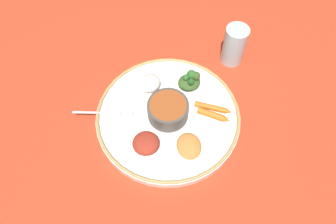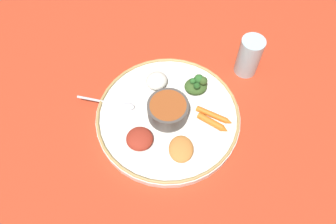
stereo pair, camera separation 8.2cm
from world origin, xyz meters
name	(u,v)px [view 2 (the right image)]	position (x,y,z in m)	size (l,w,h in m)	color
ground_plane	(168,119)	(0.00, 0.00, 0.00)	(2.40, 2.40, 0.00)	#B7381E
platter	(168,117)	(0.00, 0.00, 0.01)	(0.38, 0.38, 0.02)	white
platter_rim	(168,114)	(0.00, 0.00, 0.02)	(0.37, 0.37, 0.01)	tan
center_bowl	(168,110)	(0.00, 0.00, 0.05)	(0.11, 0.11, 0.05)	#4C4742
spoon	(115,104)	(-0.08, 0.12, 0.03)	(0.10, 0.14, 0.01)	silver
greens_pile	(197,85)	(0.11, 0.01, 0.04)	(0.08, 0.08, 0.05)	#385623
carrot_near_spoon	(212,123)	(0.07, -0.10, 0.03)	(0.04, 0.09, 0.02)	orange
carrot_outer	(214,115)	(0.08, -0.08, 0.03)	(0.05, 0.10, 0.01)	orange
mound_squash	(181,149)	(-0.04, -0.10, 0.03)	(0.07, 0.06, 0.02)	#C67A38
mound_rice_white	(157,81)	(0.04, 0.09, 0.04)	(0.06, 0.06, 0.03)	silver
mound_beet	(140,139)	(-0.10, -0.01, 0.04)	(0.07, 0.07, 0.03)	maroon
drinking_glass	(248,58)	(0.28, -0.03, 0.05)	(0.06, 0.06, 0.12)	silver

